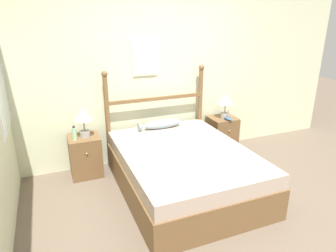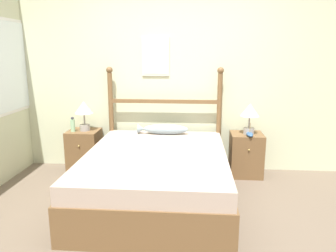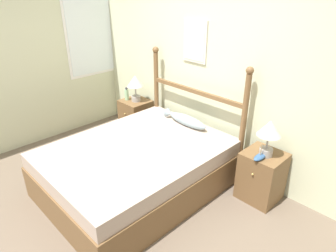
{
  "view_description": "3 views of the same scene",
  "coord_description": "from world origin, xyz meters",
  "px_view_note": "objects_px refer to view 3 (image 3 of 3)",
  "views": [
    {
      "loc": [
        -1.6,
        -2.45,
        2.09
      ],
      "look_at": [
        -0.19,
        0.99,
        0.74
      ],
      "focal_mm": 32.0,
      "sensor_mm": 36.0,
      "label": 1
    },
    {
      "loc": [
        0.27,
        -2.76,
        1.61
      ],
      "look_at": [
        -0.04,
        1.07,
        0.75
      ],
      "focal_mm": 35.0,
      "sensor_mm": 36.0,
      "label": 2
    },
    {
      "loc": [
        2.2,
        -1.18,
        2.23
      ],
      "look_at": [
        -0.03,
        1.0,
        0.71
      ],
      "focal_mm": 32.0,
      "sensor_mm": 36.0,
      "label": 3
    }
  ],
  "objects_px": {
    "nightstand_right": "(261,176)",
    "table_lamp_right": "(269,131)",
    "nightstand_left": "(136,117)",
    "bottle": "(127,94)",
    "fish_pillow": "(185,120)",
    "bed": "(137,168)",
    "table_lamp_left": "(135,83)",
    "model_boat": "(260,157)"
  },
  "relations": [
    {
      "from": "nightstand_right",
      "to": "fish_pillow",
      "type": "height_order",
      "value": "fish_pillow"
    },
    {
      "from": "bed",
      "to": "table_lamp_right",
      "type": "height_order",
      "value": "table_lamp_right"
    },
    {
      "from": "bottle",
      "to": "nightstand_right",
      "type": "bearing_deg",
      "value": 1.72
    },
    {
      "from": "table_lamp_right",
      "to": "bed",
      "type": "bearing_deg",
      "value": -142.88
    },
    {
      "from": "nightstand_right",
      "to": "table_lamp_right",
      "type": "relative_size",
      "value": 1.42
    },
    {
      "from": "table_lamp_left",
      "to": "fish_pillow",
      "type": "xyz_separation_m",
      "value": [
        1.07,
        -0.06,
        -0.23
      ]
    },
    {
      "from": "table_lamp_left",
      "to": "fish_pillow",
      "type": "distance_m",
      "value": 1.1
    },
    {
      "from": "bottle",
      "to": "table_lamp_left",
      "type": "bearing_deg",
      "value": 25.79
    },
    {
      "from": "nightstand_left",
      "to": "bottle",
      "type": "relative_size",
      "value": 2.82
    },
    {
      "from": "table_lamp_right",
      "to": "model_boat",
      "type": "bearing_deg",
      "value": -92.55
    },
    {
      "from": "nightstand_left",
      "to": "model_boat",
      "type": "relative_size",
      "value": 2.74
    },
    {
      "from": "nightstand_right",
      "to": "fish_pillow",
      "type": "relative_size",
      "value": 0.86
    },
    {
      "from": "bottle",
      "to": "model_boat",
      "type": "relative_size",
      "value": 0.97
    },
    {
      "from": "nightstand_left",
      "to": "nightstand_right",
      "type": "height_order",
      "value": "same"
    },
    {
      "from": "table_lamp_right",
      "to": "table_lamp_left",
      "type": "bearing_deg",
      "value": 179.43
    },
    {
      "from": "bed",
      "to": "nightstand_right",
      "type": "distance_m",
      "value": 1.4
    },
    {
      "from": "bed",
      "to": "nightstand_right",
      "type": "relative_size",
      "value": 3.55
    },
    {
      "from": "nightstand_left",
      "to": "table_lamp_right",
      "type": "xyz_separation_m",
      "value": [
        2.22,
        -0.02,
        0.57
      ]
    },
    {
      "from": "nightstand_left",
      "to": "bottle",
      "type": "height_order",
      "value": "bottle"
    },
    {
      "from": "bottle",
      "to": "fish_pillow",
      "type": "height_order",
      "value": "bottle"
    },
    {
      "from": "nightstand_left",
      "to": "table_lamp_right",
      "type": "bearing_deg",
      "value": -0.61
    },
    {
      "from": "nightstand_right",
      "to": "table_lamp_right",
      "type": "bearing_deg",
      "value": -55.55
    },
    {
      "from": "table_lamp_right",
      "to": "nightstand_left",
      "type": "bearing_deg",
      "value": 179.39
    },
    {
      "from": "bottle",
      "to": "fish_pillow",
      "type": "relative_size",
      "value": 0.3
    },
    {
      "from": "nightstand_right",
      "to": "table_lamp_right",
      "type": "xyz_separation_m",
      "value": [
        0.02,
        -0.02,
        0.57
      ]
    },
    {
      "from": "nightstand_left",
      "to": "table_lamp_left",
      "type": "height_order",
      "value": "table_lamp_left"
    },
    {
      "from": "fish_pillow",
      "to": "nightstand_right",
      "type": "bearing_deg",
      "value": 2.98
    },
    {
      "from": "nightstand_left",
      "to": "model_boat",
      "type": "distance_m",
      "value": 2.24
    },
    {
      "from": "table_lamp_left",
      "to": "model_boat",
      "type": "height_order",
      "value": "table_lamp_left"
    },
    {
      "from": "table_lamp_left",
      "to": "bed",
      "type": "bearing_deg",
      "value": -38.83
    },
    {
      "from": "fish_pillow",
      "to": "nightstand_left",
      "type": "bearing_deg",
      "value": 177.01
    },
    {
      "from": "table_lamp_left",
      "to": "fish_pillow",
      "type": "height_order",
      "value": "table_lamp_left"
    },
    {
      "from": "nightstand_right",
      "to": "bottle",
      "type": "distance_m",
      "value": 2.35
    },
    {
      "from": "table_lamp_right",
      "to": "nightstand_right",
      "type": "bearing_deg",
      "value": 124.45
    },
    {
      "from": "nightstand_left",
      "to": "nightstand_right",
      "type": "xyz_separation_m",
      "value": [
        2.2,
        0.0,
        0.0
      ]
    },
    {
      "from": "model_boat",
      "to": "fish_pillow",
      "type": "bearing_deg",
      "value": 176.4
    },
    {
      "from": "nightstand_right",
      "to": "fish_pillow",
      "type": "distance_m",
      "value": 1.15
    },
    {
      "from": "bottle",
      "to": "model_boat",
      "type": "bearing_deg",
      "value": -1.42
    },
    {
      "from": "bottle",
      "to": "model_boat",
      "type": "distance_m",
      "value": 2.33
    },
    {
      "from": "fish_pillow",
      "to": "model_boat",
      "type": "bearing_deg",
      "value": -3.6
    },
    {
      "from": "nightstand_left",
      "to": "fish_pillow",
      "type": "relative_size",
      "value": 0.86
    },
    {
      "from": "nightstand_left",
      "to": "table_lamp_left",
      "type": "distance_m",
      "value": 0.57
    }
  ]
}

